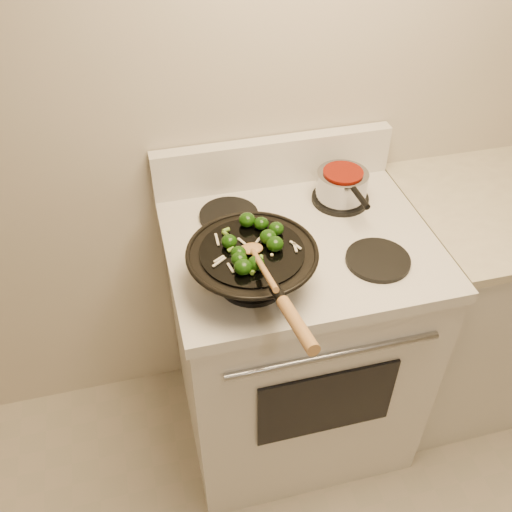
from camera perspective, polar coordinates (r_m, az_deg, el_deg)
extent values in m
plane|color=beige|center=(1.75, 2.85, 18.43)|extent=(3.50, 0.00, 3.50)
cube|color=silver|center=(2.01, 3.70, -8.82)|extent=(0.76, 0.64, 0.88)
cube|color=silver|center=(1.68, 4.37, 1.23)|extent=(0.78, 0.66, 0.04)
cube|color=silver|center=(1.86, 1.73, 9.43)|extent=(0.78, 0.05, 0.16)
cylinder|color=#95979D|center=(1.56, 7.82, -9.84)|extent=(0.60, 0.02, 0.02)
cube|color=black|center=(1.74, 7.06, -14.45)|extent=(0.42, 0.01, 0.28)
cylinder|color=black|center=(1.52, -0.37, -2.60)|extent=(0.18, 0.18, 0.01)
cylinder|color=black|center=(1.62, 12.09, -0.39)|extent=(0.18, 0.18, 0.01)
cylinder|color=black|center=(1.74, -2.73, 4.08)|extent=(0.18, 0.18, 0.01)
cylinder|color=black|center=(1.83, 8.41, 5.70)|extent=(0.18, 0.18, 0.01)
cube|color=silver|center=(2.34, 22.83, -3.89)|extent=(0.79, 0.60, 0.88)
torus|color=black|center=(1.45, -0.39, 0.36)|extent=(0.34, 0.34, 0.01)
cylinder|color=black|center=(1.45, -0.39, 0.45)|extent=(0.27, 0.27, 0.01)
cylinder|color=black|center=(1.30, 2.24, -3.82)|extent=(0.03, 0.06, 0.04)
cylinder|color=#A77541|center=(1.21, 4.15, -6.84)|extent=(0.04, 0.18, 0.06)
ellipsoid|color=#123408|center=(1.51, -0.90, 3.64)|extent=(0.04, 0.04, 0.04)
cylinder|color=#51792B|center=(1.52, -0.41, 3.36)|extent=(0.02, 0.02, 0.01)
ellipsoid|color=#123408|center=(1.51, 0.62, 3.29)|extent=(0.04, 0.04, 0.03)
ellipsoid|color=#123408|center=(1.37, -1.31, -1.10)|extent=(0.04, 0.04, 0.04)
ellipsoid|color=#123408|center=(1.44, 1.90, 1.23)|extent=(0.05, 0.05, 0.04)
cylinder|color=#51792B|center=(1.45, 2.40, 0.95)|extent=(0.01, 0.02, 0.01)
ellipsoid|color=#123408|center=(1.40, -1.70, -0.33)|extent=(0.04, 0.04, 0.04)
ellipsoid|color=#123408|center=(1.49, 2.04, 2.75)|extent=(0.04, 0.04, 0.03)
ellipsoid|color=#123408|center=(1.38, -0.02, -0.75)|extent=(0.04, 0.04, 0.04)
cylinder|color=#51792B|center=(1.39, 0.49, -0.99)|extent=(0.02, 0.01, 0.01)
ellipsoid|color=#123408|center=(1.41, -1.77, 0.29)|extent=(0.04, 0.04, 0.03)
ellipsoid|color=#123408|center=(1.45, -2.70, 1.47)|extent=(0.04, 0.04, 0.04)
ellipsoid|color=#123408|center=(1.46, 1.22, 1.92)|extent=(0.04, 0.04, 0.04)
cylinder|color=#51792B|center=(1.47, 1.72, 1.64)|extent=(0.02, 0.02, 0.01)
ellipsoid|color=#123408|center=(1.51, 0.49, 3.29)|extent=(0.04, 0.04, 0.03)
cube|color=silver|center=(1.48, 0.45, 1.85)|extent=(0.04, 0.04, 0.00)
cube|color=silver|center=(1.47, -1.41, 1.45)|extent=(0.02, 0.03, 0.00)
cube|color=silver|center=(1.41, -3.71, -0.61)|extent=(0.04, 0.03, 0.00)
cube|color=silver|center=(1.39, -2.56, -1.19)|extent=(0.01, 0.04, 0.00)
cube|color=silver|center=(1.42, -3.73, -0.30)|extent=(0.03, 0.02, 0.00)
cube|color=silver|center=(1.45, 3.93, 0.87)|extent=(0.01, 0.04, 0.00)
cube|color=silver|center=(1.46, 3.98, 1.09)|extent=(0.02, 0.04, 0.00)
cube|color=silver|center=(1.39, -0.60, -1.37)|extent=(0.03, 0.02, 0.00)
cube|color=silver|center=(1.48, -3.92, 1.66)|extent=(0.01, 0.05, 0.00)
cylinder|color=#649730|center=(1.50, -3.02, 2.61)|extent=(0.03, 0.02, 0.02)
cylinder|color=#649730|center=(1.44, -2.55, 0.69)|extent=(0.02, 0.02, 0.02)
cylinder|color=#649730|center=(1.38, -0.28, -1.51)|extent=(0.01, 0.02, 0.01)
cylinder|color=#649730|center=(1.39, -1.25, -1.16)|extent=(0.02, 0.02, 0.01)
cylinder|color=#649730|center=(1.49, -3.10, 2.26)|extent=(0.02, 0.02, 0.01)
cylinder|color=#649730|center=(1.41, 0.51, -0.25)|extent=(0.01, 0.03, 0.02)
cylinder|color=#649730|center=(1.39, -0.20, -0.91)|extent=(0.02, 0.03, 0.01)
sphere|color=beige|center=(1.39, -1.82, -1.17)|extent=(0.01, 0.01, 0.01)
sphere|color=beige|center=(1.45, -1.30, 0.92)|extent=(0.01, 0.01, 0.01)
sphere|color=beige|center=(1.40, -1.38, -0.85)|extent=(0.01, 0.01, 0.01)
sphere|color=beige|center=(1.43, 1.58, 0.11)|extent=(0.01, 0.01, 0.01)
ellipsoid|color=#A77541|center=(1.44, -0.43, 0.74)|extent=(0.06, 0.05, 0.02)
cylinder|color=#A77541|center=(1.32, 0.73, -1.27)|extent=(0.02, 0.23, 0.09)
cylinder|color=#95979D|center=(1.80, 8.57, 7.02)|extent=(0.16, 0.16, 0.09)
cylinder|color=#6B0F05|center=(1.78, 8.72, 8.28)|extent=(0.12, 0.12, 0.01)
cylinder|color=black|center=(1.69, 10.41, 5.74)|extent=(0.02, 0.10, 0.02)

